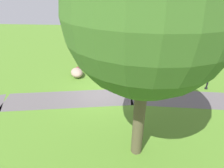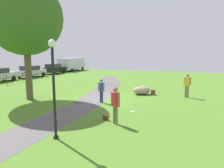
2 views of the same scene
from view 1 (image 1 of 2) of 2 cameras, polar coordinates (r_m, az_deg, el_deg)
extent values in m
plane|color=#4D7926|center=(12.22, -3.49, -2.94)|extent=(48.00, 48.00, 0.00)
cube|color=#595355|center=(12.70, 24.35, -4.37)|extent=(8.03, 2.17, 0.01)
cube|color=#595355|center=(11.92, -13.37, -4.61)|extent=(8.22, 3.28, 0.01)
cylinder|color=brown|center=(7.21, 8.52, -9.71)|extent=(0.46, 0.46, 3.83)
sphere|color=#386322|center=(5.76, 11.28, 20.69)|extent=(5.07, 5.07, 5.07)
cylinder|color=black|center=(14.31, 27.40, -1.17)|extent=(0.20, 0.20, 0.10)
cylinder|color=black|center=(13.65, 28.95, 5.02)|extent=(0.10, 0.10, 3.47)
sphere|color=white|center=(13.14, 30.87, 12.51)|extent=(0.28, 0.28, 0.28)
ellipsoid|color=#A18674|center=(14.61, -10.98, 3.52)|extent=(1.37, 1.59, 0.66)
cylinder|color=#656E43|center=(14.85, 17.37, 3.53)|extent=(0.13, 0.13, 0.85)
cylinder|color=#656E43|center=(14.71, 17.13, 3.33)|extent=(0.13, 0.13, 0.85)
cube|color=red|center=(14.50, 17.67, 6.09)|extent=(0.40, 0.43, 0.64)
cylinder|color=#92674C|center=(14.68, 18.02, 6.46)|extent=(0.08, 0.08, 0.57)
cylinder|color=#92674C|center=(14.30, 17.35, 5.98)|extent=(0.08, 0.08, 0.57)
sphere|color=#92674C|center=(14.34, 17.94, 7.81)|extent=(0.23, 0.23, 0.23)
cylinder|color=navy|center=(12.45, 3.14, -0.25)|extent=(0.13, 0.13, 0.77)
cylinder|color=navy|center=(12.33, 2.72, -0.53)|extent=(0.13, 0.13, 0.77)
cube|color=#3751A9|center=(12.08, 3.00, 2.42)|extent=(0.40, 0.43, 0.58)
cylinder|color=#8A6D51|center=(12.24, 3.59, 2.91)|extent=(0.08, 0.08, 0.51)
cylinder|color=#8A6D51|center=(11.91, 2.41, 2.19)|extent=(0.08, 0.08, 0.51)
sphere|color=#8A6D51|center=(11.91, 3.06, 4.26)|extent=(0.21, 0.21, 0.21)
cylinder|color=#645F52|center=(17.68, -8.48, 8.49)|extent=(0.13, 0.13, 0.86)
cylinder|color=#645F52|center=(17.55, -8.71, 8.32)|extent=(0.13, 0.13, 0.86)
cube|color=gold|center=(17.38, -8.77, 10.73)|extent=(0.32, 0.41, 0.64)
cylinder|color=#A67158|center=(17.55, -8.46, 11.06)|extent=(0.08, 0.08, 0.57)
cylinder|color=#A67158|center=(17.18, -9.11, 10.63)|extent=(0.08, 0.08, 0.57)
sphere|color=#A67158|center=(17.25, -8.88, 12.22)|extent=(0.23, 0.23, 0.23)
cube|color=#582615|center=(14.27, 16.12, 1.32)|extent=(0.26, 0.34, 0.24)
torus|color=#582615|center=(14.19, 16.21, 1.96)|extent=(0.37, 0.37, 0.02)
cube|color=maroon|center=(15.49, -10.57, 4.49)|extent=(0.34, 0.31, 0.40)
cube|color=maroon|center=(15.44, -10.87, 4.05)|extent=(0.20, 0.15, 0.18)
cylinder|color=white|center=(14.81, 8.49, 2.72)|extent=(0.23, 0.23, 0.02)
camera|label=2|loc=(20.40, 41.74, 12.83)|focal=33.03mm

